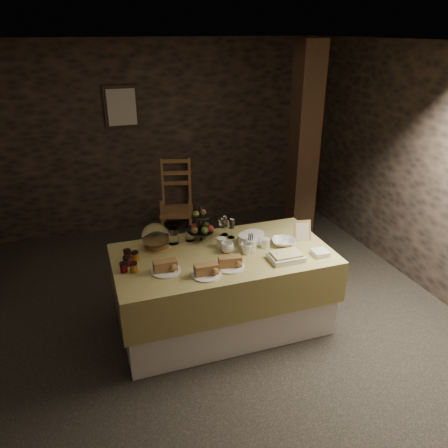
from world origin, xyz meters
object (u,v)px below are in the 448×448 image
object	(u,v)px
chair	(175,198)
fruit_stand	(201,227)
timber_column	(304,149)
buffet_table	(223,284)

from	to	relation	value
chair	fruit_stand	distance (m)	2.22
timber_column	fruit_stand	bearing A→B (deg)	-146.80
buffet_table	fruit_stand	world-z (taller)	fruit_stand
buffet_table	timber_column	bearing A→B (deg)	42.31
fruit_stand	timber_column	bearing A→B (deg)	33.20
chair	buffet_table	bearing A→B (deg)	-76.64
buffet_table	timber_column	distance (m)	2.26
buffet_table	fruit_stand	bearing A→B (deg)	108.83
chair	timber_column	size ratio (longest dim) A/B	0.30
chair	timber_column	distance (m)	2.00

